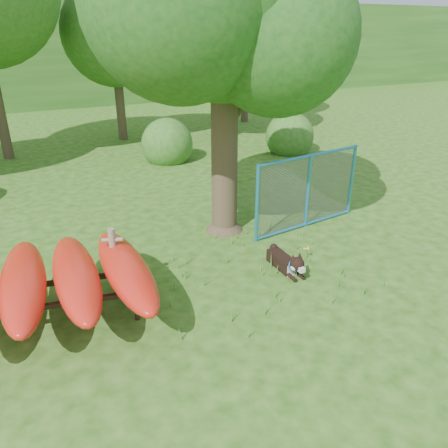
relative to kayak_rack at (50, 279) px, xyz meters
name	(u,v)px	position (x,y,z in m)	size (l,w,h in m)	color
ground	(246,306)	(2.90, -1.06, -0.76)	(80.00, 80.00, 0.00)	#214A0E
wooden_post	(115,261)	(1.06, 0.26, -0.08)	(0.35, 0.18, 1.28)	#6F6553
kayak_rack	(50,279)	(0.00, 0.00, 0.00)	(3.14, 3.36, 0.99)	black
husky_dog	(287,262)	(4.18, -0.41, -0.58)	(0.31, 1.18, 0.52)	black
fence_section	(308,191)	(5.78, 1.13, 0.12)	(3.00, 0.40, 2.93)	teal
wildflower_clump	(307,250)	(4.81, -0.18, -0.55)	(0.12, 0.12, 0.26)	#43842B
bg_tree_c	(114,34)	(4.40, 11.94, 3.35)	(4.00, 4.00, 6.12)	#3A2C1F
bg_tree_d	(217,6)	(7.90, 9.94, 4.32)	(4.80, 4.80, 7.50)	#3A2C1F
bg_tree_e	(246,6)	(10.90, 12.94, 4.47)	(4.60, 4.60, 7.55)	#3A2C1F
shrub_right	(289,152)	(9.40, 6.94, -0.76)	(1.80, 1.80, 1.80)	#2A5D1E
shrub_mid	(168,161)	(4.90, 7.94, -0.76)	(1.80, 1.80, 1.80)	#2A5D1E
wooded_hillside	(35,50)	(2.90, 26.94, 2.24)	(80.00, 12.00, 6.00)	#2A5D1E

